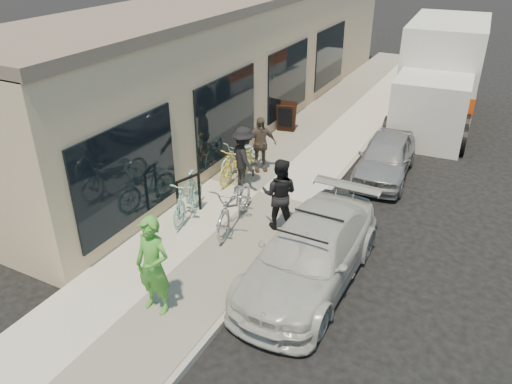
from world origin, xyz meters
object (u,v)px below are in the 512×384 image
at_px(cruiser_bike_c, 236,163).
at_px(bystander_a, 244,158).
at_px(moving_truck, 440,77).
at_px(woman_rider, 153,266).
at_px(sedan_white, 310,253).
at_px(bystander_b, 260,144).
at_px(sedan_silver, 386,157).
at_px(man_standing, 280,194).
at_px(tandem_bike, 235,204).
at_px(cruiser_bike_a, 188,197).
at_px(sandwich_board, 286,117).
at_px(bike_rack, 189,192).
at_px(cruiser_bike_b, 243,155).

xyz_separation_m(cruiser_bike_c, bystander_a, (0.36, -0.25, 0.32)).
bearing_deg(moving_truck, woman_rider, -104.47).
bearing_deg(sedan_white, bystander_b, 129.21).
height_order(sedan_white, sedan_silver, sedan_white).
distance_m(man_standing, bystander_a, 2.12).
bearing_deg(tandem_bike, sedan_silver, 52.80).
bearing_deg(sedan_white, cruiser_bike_a, 168.01).
relative_size(sandwich_board, cruiser_bike_c, 0.57).
bearing_deg(cruiser_bike_a, man_standing, 2.80).
relative_size(tandem_bike, cruiser_bike_c, 1.26).
xyz_separation_m(woman_rider, cruiser_bike_c, (-1.26, 5.04, -0.43)).
relative_size(tandem_bike, cruiser_bike_a, 1.19).
distance_m(bike_rack, man_standing, 2.14).
xyz_separation_m(woman_rider, cruiser_bike_a, (-1.30, 2.88, -0.40)).
relative_size(cruiser_bike_b, cruiser_bike_c, 0.99).
distance_m(sedan_silver, moving_truck, 5.73).
height_order(moving_truck, cruiser_bike_c, moving_truck).
height_order(sedan_silver, cruiser_bike_a, cruiser_bike_a).
bearing_deg(bystander_a, cruiser_bike_b, -22.60).
bearing_deg(moving_truck, bystander_a, -115.91).
relative_size(bike_rack, tandem_bike, 0.47).
height_order(sedan_white, tandem_bike, sedan_white).
relative_size(sandwich_board, woman_rider, 0.51).
distance_m(bike_rack, woman_rider, 3.28).
relative_size(man_standing, bystander_b, 1.07).
xyz_separation_m(sedan_white, tandem_bike, (-2.14, 0.90, 0.07)).
bearing_deg(man_standing, bystander_b, -67.85).
bearing_deg(sedan_white, cruiser_bike_b, 134.47).
xyz_separation_m(sedan_silver, man_standing, (-1.35, -3.93, 0.40)).
distance_m(man_standing, cruiser_bike_b, 3.12).
relative_size(sandwich_board, cruiser_bike_a, 0.54).
bearing_deg(sedan_white, tandem_bike, 157.84).
distance_m(woman_rider, cruiser_bike_a, 3.18).
bearing_deg(sedan_white, cruiser_bike_c, 138.85).
relative_size(sedan_white, man_standing, 2.62).
bearing_deg(woman_rider, tandem_bike, 94.61).
xyz_separation_m(tandem_bike, bystander_a, (-0.74, 1.74, 0.27)).
relative_size(sedan_silver, cruiser_bike_a, 1.94).
height_order(bike_rack, bystander_a, bystander_a).
distance_m(cruiser_bike_c, bystander_a, 0.54).
bearing_deg(woman_rider, moving_truck, 81.02).
distance_m(sandwich_board, woman_rider, 9.05).
bearing_deg(bystander_b, cruiser_bike_b, 161.61).
bearing_deg(bystander_b, woman_rider, -121.18).
xyz_separation_m(sedan_white, sedan_silver, (0.10, 5.21, -0.05)).
bearing_deg(sandwich_board, man_standing, -78.56).
distance_m(cruiser_bike_a, bystander_a, 1.98).
distance_m(sandwich_board, bystander_a, 4.18).
xyz_separation_m(bike_rack, man_standing, (2.07, 0.47, 0.24)).
bearing_deg(man_standing, cruiser_bike_a, 2.21).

